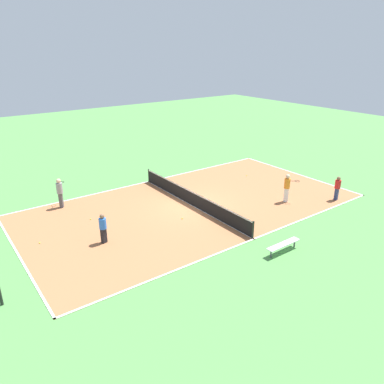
% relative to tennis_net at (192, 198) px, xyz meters
% --- Properties ---
extents(ground_plane, '(80.00, 80.00, 0.00)m').
position_rel_tennis_net_xyz_m(ground_plane, '(0.00, 0.00, -0.51)').
color(ground_plane, '#518E47').
extents(court_surface, '(10.82, 20.32, 0.02)m').
position_rel_tennis_net_xyz_m(court_surface, '(0.00, 0.00, -0.50)').
color(court_surface, '#AD6B42').
rests_on(court_surface, ground_plane).
extents(tennis_net, '(10.62, 0.10, 0.96)m').
position_rel_tennis_net_xyz_m(tennis_net, '(0.00, 0.00, 0.00)').
color(tennis_net, black).
rests_on(tennis_net, court_surface).
extents(bench, '(0.36, 1.97, 0.45)m').
position_rel_tennis_net_xyz_m(bench, '(-7.09, -0.21, -0.12)').
color(bench, silver).
rests_on(bench, ground_plane).
extents(player_center_orange, '(0.85, 0.93, 1.82)m').
position_rel_tennis_net_xyz_m(player_center_orange, '(-3.04, -5.13, 0.57)').
color(player_center_orange, white).
rests_on(player_center_orange, court_surface).
extents(player_near_blue, '(0.44, 0.44, 1.56)m').
position_rel_tennis_net_xyz_m(player_near_blue, '(-1.18, 6.32, 0.39)').
color(player_near_blue, black).
rests_on(player_near_blue, court_surface).
extents(player_coach_red, '(0.44, 0.44, 1.56)m').
position_rel_tennis_net_xyz_m(player_coach_red, '(-4.73, -7.96, 0.40)').
color(player_coach_red, navy).
rests_on(player_coach_red, court_surface).
extents(player_baseline_gray, '(0.96, 0.79, 1.85)m').
position_rel_tennis_net_xyz_m(player_baseline_gray, '(4.46, 6.60, 0.59)').
color(player_baseline_gray, '#4C4C51').
rests_on(player_baseline_gray, court_surface).
extents(tennis_ball_left_sideline, '(0.07, 0.07, 0.07)m').
position_rel_tennis_net_xyz_m(tennis_ball_left_sideline, '(1.75, 5.87, -0.45)').
color(tennis_ball_left_sideline, '#CCE033').
rests_on(tennis_ball_left_sideline, court_surface).
extents(tennis_ball_right_alley, '(0.07, 0.07, 0.07)m').
position_rel_tennis_net_xyz_m(tennis_ball_right_alley, '(-1.26, 1.62, -0.45)').
color(tennis_ball_right_alley, '#CCE033').
rests_on(tennis_ball_right_alley, court_surface).
extents(tennis_ball_near_net, '(0.07, 0.07, 0.07)m').
position_rel_tennis_net_xyz_m(tennis_ball_near_net, '(2.03, -6.62, -0.45)').
color(tennis_ball_near_net, '#CCE033').
rests_on(tennis_ball_near_net, court_surface).
extents(tennis_ball_far_baseline, '(0.07, 0.07, 0.07)m').
position_rel_tennis_net_xyz_m(tennis_ball_far_baseline, '(0.64, 8.98, -0.45)').
color(tennis_ball_far_baseline, '#CCE033').
rests_on(tennis_ball_far_baseline, court_surface).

